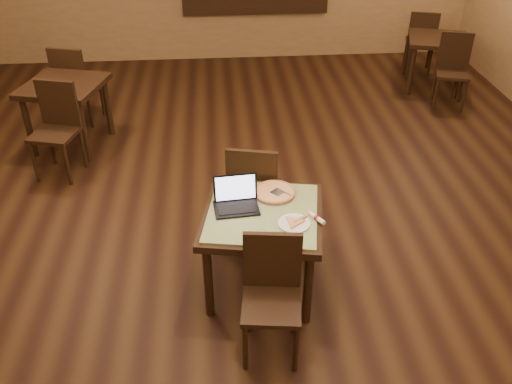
{
  "coord_description": "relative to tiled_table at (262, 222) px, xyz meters",
  "views": [
    {
      "loc": [
        -0.22,
        -3.91,
        3.23
      ],
      "look_at": [
        0.07,
        -0.38,
        0.85
      ],
      "focal_mm": 38.0,
      "sensor_mm": 36.0,
      "label": 1
    }
  ],
  "objects": [
    {
      "name": "ground",
      "position": [
        -0.11,
        0.53,
        -0.66
      ],
      "size": [
        10.0,
        10.0,
        0.0
      ],
      "primitive_type": "plane",
      "color": "black",
      "rests_on": "ground"
    },
    {
      "name": "tiled_table",
      "position": [
        0.0,
        0.0,
        0.0
      ],
      "size": [
        1.07,
        1.07,
        0.76
      ],
      "rotation": [
        0.0,
        0.0,
        -0.18
      ],
      "color": "black",
      "rests_on": "ground"
    },
    {
      "name": "chair_main_near",
      "position": [
        0.01,
        -0.62,
        -0.12
      ],
      "size": [
        0.46,
        0.46,
        0.95
      ],
      "rotation": [
        0.0,
        0.0,
        -0.12
      ],
      "color": "black",
      "rests_on": "ground"
    },
    {
      "name": "chair_main_far",
      "position": [
        -0.02,
        0.61,
        -0.08
      ],
      "size": [
        0.53,
        0.53,
        1.02
      ],
      "rotation": [
        0.0,
        0.0,
        2.9
      ],
      "color": "black",
      "rests_on": "ground"
    },
    {
      "name": "laptop",
      "position": [
        -0.2,
        0.1,
        0.16
      ],
      "size": [
        0.36,
        0.3,
        0.23
      ],
      "rotation": [
        0.0,
        0.0,
        0.09
      ],
      "color": "black",
      "rests_on": "tiled_table"
    },
    {
      "name": "plate",
      "position": [
        0.22,
        -0.18,
        0.11
      ],
      "size": [
        0.24,
        0.24,
        0.01
      ],
      "primitive_type": "cylinder",
      "color": "white",
      "rests_on": "tiled_table"
    },
    {
      "name": "pizza_slice",
      "position": [
        0.22,
        -0.18,
        0.13
      ],
      "size": [
        0.25,
        0.25,
        0.02
      ],
      "primitive_type": null,
      "rotation": [
        0.0,
        0.0,
        0.64
      ],
      "color": "#F9E1A6",
      "rests_on": "plate"
    },
    {
      "name": "pizza_pan",
      "position": [
        0.12,
        0.24,
        0.11
      ],
      "size": [
        0.37,
        0.37,
        0.01
      ],
      "primitive_type": "cylinder",
      "color": "silver",
      "rests_on": "tiled_table"
    },
    {
      "name": "pizza_whole",
      "position": [
        0.12,
        0.24,
        0.12
      ],
      "size": [
        0.34,
        0.34,
        0.02
      ],
      "color": "#F9E1A6",
      "rests_on": "pizza_pan"
    },
    {
      "name": "spatula",
      "position": [
        0.14,
        0.22,
        0.13
      ],
      "size": [
        0.21,
        0.22,
        0.01
      ],
      "primitive_type": "cube",
      "rotation": [
        0.0,
        0.0,
        0.73
      ],
      "color": "silver",
      "rests_on": "pizza_whole"
    },
    {
      "name": "napkin_roll",
      "position": [
        0.4,
        -0.14,
        0.12
      ],
      "size": [
        0.12,
        0.16,
        0.04
      ],
      "rotation": [
        0.0,
        0.0,
        0.57
      ],
      "color": "white",
      "rests_on": "tiled_table"
    },
    {
      "name": "other_table_a",
      "position": [
        2.89,
        4.01,
        -0.03
      ],
      "size": [
        1.01,
        1.01,
        0.76
      ],
      "rotation": [
        0.0,
        0.0,
        -0.29
      ],
      "color": "black",
      "rests_on": "ground"
    },
    {
      "name": "other_table_a_chair_near",
      "position": [
        2.91,
        3.43,
        -0.11
      ],
      "size": [
        0.53,
        0.53,
        0.98
      ],
      "rotation": [
        0.0,
        0.0,
        -0.29
      ],
      "color": "black",
      "rests_on": "ground"
    },
    {
      "name": "other_table_a_chair_far",
      "position": [
        2.86,
        4.58,
        -0.11
      ],
      "size": [
        0.53,
        0.53,
        0.98
      ],
      "rotation": [
        0.0,
        0.0,
        2.85
      ],
      "color": "black",
      "rests_on": "ground"
    },
    {
      "name": "other_table_b",
      "position": [
        -2.07,
        2.65,
        0.0
      ],
      "size": [
        1.04,
        1.04,
        0.8
      ],
      "rotation": [
        0.0,
        0.0,
        -0.26
      ],
      "color": "black",
      "rests_on": "ground"
    },
    {
      "name": "other_table_b_chair_near",
      "position": [
        -2.05,
        2.04,
        -0.08
      ],
      "size": [
        0.55,
        0.55,
        1.03
      ],
      "rotation": [
        0.0,
        0.0,
        -0.26
      ],
      "color": "black",
      "rests_on": "ground"
    },
    {
      "name": "other_table_b_chair_far",
      "position": [
        -2.09,
        3.25,
        -0.08
      ],
      "size": [
        0.55,
        0.55,
        1.03
      ],
      "rotation": [
        0.0,
        0.0,
        2.88
      ],
      "color": "black",
      "rests_on": "ground"
    }
  ]
}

